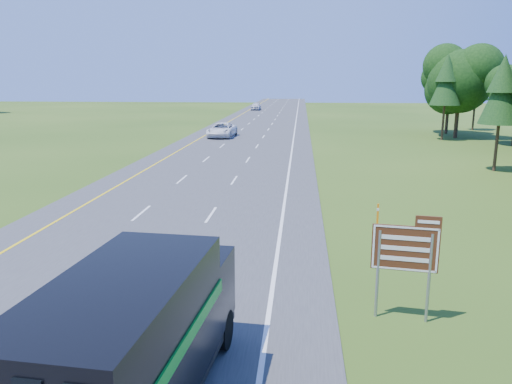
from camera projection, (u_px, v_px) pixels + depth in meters
road at (243, 143)px, 54.86m from camera, size 15.00×260.00×0.04m
lane_markings at (243, 142)px, 54.86m from camera, size 11.15×260.00×0.01m
horse_truck at (137, 341)px, 9.74m from camera, size 2.91×7.63×3.31m
white_suv at (222, 130)px, 59.86m from camera, size 3.18×6.31×1.71m
far_car at (256, 106)px, 113.19m from camera, size 2.14×5.03×1.69m
exit_sign at (406, 253)px, 14.05m from camera, size 1.84×0.34×3.14m
delineator at (378, 215)px, 23.14m from camera, size 0.10×0.05×1.20m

